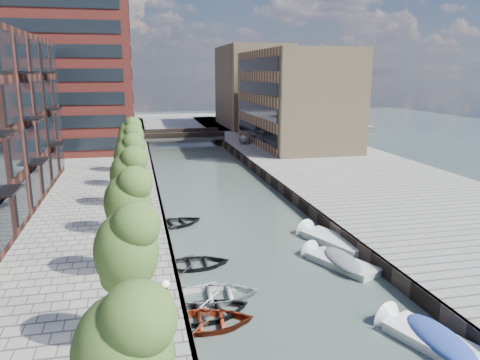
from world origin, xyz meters
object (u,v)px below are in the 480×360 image
object	(u,v)px
sloop_3	(216,299)
sloop_4	(176,226)
tree_0	(123,348)
motorboat_4	(336,261)
tree_3	(129,172)
tree_5	(129,142)
bridge	(183,136)
motorboat_3	(430,339)
tree_2	(128,199)
tree_4	(129,155)
tree_1	(126,246)
sloop_0	(207,317)
motorboat_2	(327,240)
sloop_1	(195,267)
car	(244,139)
sloop_2	(206,327)
tree_6	(130,133)

from	to	relation	value
sloop_3	sloop_4	world-z (taller)	sloop_3
tree_0	motorboat_4	distance (m)	20.23
tree_3	tree_5	size ratio (longest dim) A/B	1.00
bridge	motorboat_3	bearing A→B (deg)	-85.92
tree_2	tree_4	bearing A→B (deg)	90.00
tree_2	tree_1	bearing A→B (deg)	-90.00
tree_3	sloop_3	distance (m)	11.21
motorboat_4	tree_4	bearing A→B (deg)	134.02
tree_1	tree_2	size ratio (longest dim) A/B	1.00
sloop_0	sloop_3	xyz separation A→B (m)	(0.73, 1.72, 0.00)
tree_0	sloop_4	world-z (taller)	tree_0
sloop_4	motorboat_3	size ratio (longest dim) A/B	0.78
tree_4	motorboat_2	size ratio (longest dim) A/B	0.99
sloop_1	tree_4	bearing A→B (deg)	18.45
tree_1	tree_5	bearing A→B (deg)	90.00
sloop_0	car	size ratio (longest dim) A/B	1.24
sloop_0	car	xyz separation A→B (m)	(13.72, 50.13, 1.63)
sloop_0	motorboat_2	xyz separation A→B (m)	(10.02, 8.64, 0.11)
motorboat_4	sloop_2	bearing A→B (deg)	-148.65
bridge	tree_3	xyz separation A→B (m)	(-8.50, -47.00, 3.92)
tree_3	tree_6	size ratio (longest dim) A/B	1.00
tree_0	tree_3	xyz separation A→B (m)	(0.00, 21.00, 0.00)
motorboat_2	motorboat_4	world-z (taller)	motorboat_2
sloop_0	tree_5	bearing A→B (deg)	-2.59
sloop_2	sloop_3	bearing A→B (deg)	-14.62
sloop_3	motorboat_4	bearing A→B (deg)	-67.64
motorboat_4	car	bearing A→B (deg)	84.01
sloop_4	car	world-z (taller)	car
car	motorboat_3	bearing A→B (deg)	-87.45
motorboat_3	tree_5	bearing A→B (deg)	113.93
sloop_0	car	world-z (taller)	car
sloop_4	motorboat_4	distance (m)	13.53
bridge	tree_0	xyz separation A→B (m)	(-8.50, -68.00, 3.92)
tree_0	tree_5	distance (m)	35.00
tree_3	sloop_3	bearing A→B (deg)	-64.10
tree_2	motorboat_2	size ratio (longest dim) A/B	0.99
tree_5	sloop_2	bearing A→B (deg)	-82.38
tree_2	sloop_0	world-z (taller)	tree_2
tree_5	tree_6	xyz separation A→B (m)	(0.00, 7.00, 0.00)
tree_1	tree_4	world-z (taller)	same
car	sloop_0	bearing A→B (deg)	-98.18
sloop_3	motorboat_4	world-z (taller)	motorboat_4
tree_1	motorboat_2	size ratio (longest dim) A/B	0.99
tree_3	sloop_1	world-z (taller)	tree_3
sloop_4	bridge	bearing A→B (deg)	-23.15
tree_4	tree_1	bearing A→B (deg)	-90.00
tree_6	sloop_3	world-z (taller)	tree_6
tree_4	sloop_0	size ratio (longest dim) A/B	1.30
motorboat_4	sloop_3	bearing A→B (deg)	-160.43
tree_1	sloop_3	world-z (taller)	tree_1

